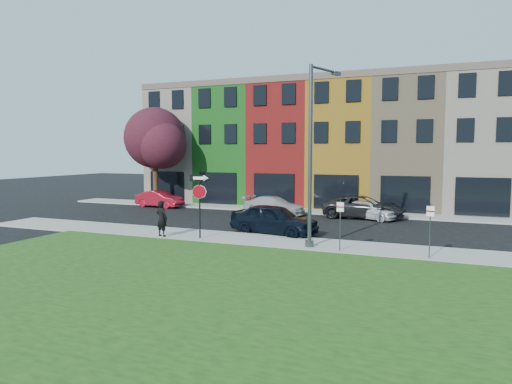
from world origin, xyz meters
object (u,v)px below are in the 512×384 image
at_px(stop_sign, 199,193).
at_px(street_lamp, 313,156).
at_px(man, 162,218).
at_px(sedan_near, 274,219).

bearing_deg(stop_sign, street_lamp, -2.81).
height_order(man, street_lamp, street_lamp).
distance_m(stop_sign, sedan_near, 4.50).
bearing_deg(sedan_near, stop_sign, 146.21).
bearing_deg(street_lamp, man, -156.63).
xyz_separation_m(man, street_lamp, (7.91, 0.56, 3.26)).
bearing_deg(sedan_near, street_lamp, -123.18).
distance_m(man, street_lamp, 8.58).
bearing_deg(street_lamp, stop_sign, -158.03).
height_order(stop_sign, sedan_near, stop_sign).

